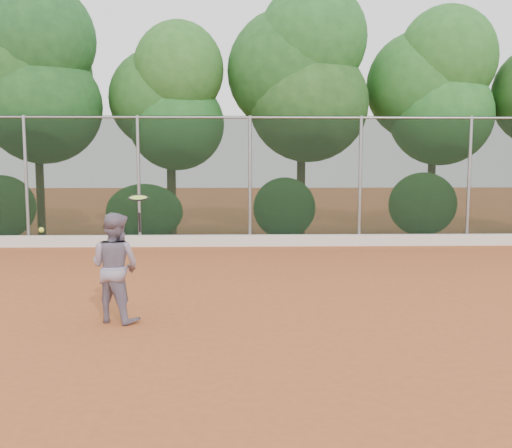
{
  "coord_description": "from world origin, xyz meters",
  "views": [
    {
      "loc": [
        -0.26,
        -8.46,
        2.31
      ],
      "look_at": [
        0.0,
        1.0,
        1.25
      ],
      "focal_mm": 40.0,
      "sensor_mm": 36.0,
      "label": 1
    }
  ],
  "objects": [
    {
      "name": "ground",
      "position": [
        0.0,
        0.0,
        0.0
      ],
      "size": [
        80.0,
        80.0,
        0.0
      ],
      "primitive_type": "plane",
      "color": "#A24F26",
      "rests_on": "ground"
    },
    {
      "name": "concrete_curb",
      "position": [
        0.0,
        6.82,
        0.15
      ],
      "size": [
        24.0,
        0.2,
        0.3
      ],
      "primitive_type": "cube",
      "color": "silver",
      "rests_on": "ground"
    },
    {
      "name": "tennis_player",
      "position": [
        -2.06,
        -0.37,
        0.79
      ],
      "size": [
        0.94,
        0.86,
        1.57
      ],
      "primitive_type": "imported",
      "rotation": [
        0.0,
        0.0,
        2.71
      ],
      "color": "gray",
      "rests_on": "ground"
    },
    {
      "name": "chainlink_fence",
      "position": [
        -0.0,
        7.0,
        1.86
      ],
      "size": [
        24.09,
        0.09,
        3.5
      ],
      "color": "black",
      "rests_on": "ground"
    },
    {
      "name": "foliage_backdrop",
      "position": [
        -0.55,
        8.98,
        4.4
      ],
      "size": [
        23.7,
        3.63,
        7.55
      ],
      "color": "#47291B",
      "rests_on": "ground"
    },
    {
      "name": "tennis_racket",
      "position": [
        -1.67,
        -0.53,
        1.75
      ],
      "size": [
        0.31,
        0.31,
        0.53
      ],
      "color": "black",
      "rests_on": "ground"
    },
    {
      "name": "tennis_ball_in_flight",
      "position": [
        -3.02,
        -0.55,
        1.35
      ],
      "size": [
        0.07,
        0.07,
        0.07
      ],
      "color": "#D9F237",
      "rests_on": "ground"
    }
  ]
}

